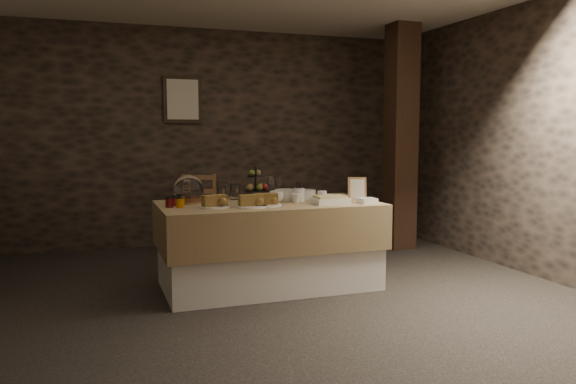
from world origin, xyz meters
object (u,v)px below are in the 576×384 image
object	(u,v)px
chair	(196,219)
fruit_stand	(256,186)
timber_column	(401,138)
buffet_table	(269,238)

from	to	relation	value
chair	fruit_stand	world-z (taller)	fruit_stand
timber_column	fruit_stand	size ratio (longest dim) A/B	8.50
buffet_table	timber_column	world-z (taller)	timber_column
timber_column	buffet_table	bearing A→B (deg)	-150.76
buffet_table	timber_column	xyz separation A→B (m)	(1.96, 1.10, 0.87)
buffet_table	fruit_stand	xyz separation A→B (m)	(-0.04, 0.24, 0.44)
chair	fruit_stand	size ratio (longest dim) A/B	2.26
chair	buffet_table	bearing A→B (deg)	-58.54
buffet_table	timber_column	distance (m)	2.41
buffet_table	timber_column	bearing A→B (deg)	29.24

